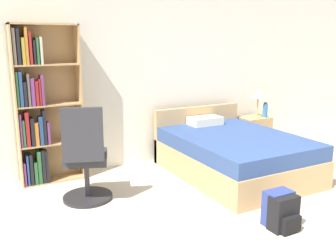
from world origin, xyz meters
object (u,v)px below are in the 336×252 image
bed (232,154)px  table_lamp (258,94)px  backpack_black (284,214)px  water_bottle (265,110)px  office_chair (85,160)px  backpack_blue (279,209)px  nightstand (253,133)px  bookshelf (39,108)px

bed → table_lamp: bearing=35.2°
bed → backpack_black: 1.64m
table_lamp → water_bottle: (0.11, -0.07, -0.27)m
bed → office_chair: size_ratio=1.76×
bed → backpack_black: (-0.55, -1.54, -0.13)m
water_bottle → backpack_blue: (-1.76, -2.16, -0.51)m
bed → water_bottle: size_ratio=7.97×
office_chair → water_bottle: office_chair is taller
nightstand → backpack_blue: size_ratio=1.56×
bookshelf → backpack_blue: bearing=-51.7°
bookshelf → backpack_black: bearing=-53.1°
water_bottle → backpack_black: 2.92m
table_lamp → backpack_black: (-1.67, -2.33, -0.79)m
table_lamp → office_chair: bearing=-166.5°
bed → backpack_blue: size_ratio=5.57×
backpack_black → backpack_blue: bearing=77.5°
office_chair → backpack_blue: 2.16m
water_bottle → office_chair: bearing=-168.1°
bookshelf → backpack_blue: 3.13m
bookshelf → backpack_blue: size_ratio=5.62×
bed → table_lamp: size_ratio=4.16×
table_lamp → backpack_blue: size_ratio=1.34×
bed → nightstand: size_ratio=3.57×
office_chair → nightstand: (3.16, 0.79, -0.23)m
bed → backpack_black: size_ratio=5.75×
bookshelf → nightstand: bearing=-1.8°
office_chair → water_bottle: size_ratio=4.52×
nightstand → bed: bearing=-143.1°
bed → water_bottle: bearing=30.2°
office_chair → backpack_blue: bearing=-43.3°
bookshelf → backpack_black: (1.85, -2.46, -0.83)m
bed → water_bottle: (1.23, 0.72, 0.39)m
water_bottle → bookshelf: bearing=176.8°
bed → backpack_blue: bearing=-110.0°
nightstand → table_lamp: size_ratio=1.17×
backpack_black → bookshelf: bearing=126.9°
bed → table_lamp: (1.12, 0.79, 0.66)m
office_chair → nightstand: office_chair is taller
office_chair → backpack_blue: (1.56, -1.47, -0.34)m
office_chair → bookshelf: bearing=109.2°
nightstand → backpack_blue: bearing=-125.4°
backpack_blue → backpack_black: 0.10m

